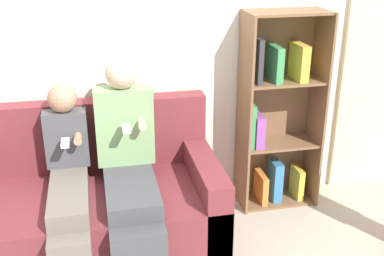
# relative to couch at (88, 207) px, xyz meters

# --- Properties ---
(back_wall) EXTENTS (10.00, 0.06, 2.55)m
(back_wall) POSITION_rel_couch_xyz_m (0.11, 0.47, 0.99)
(back_wall) COLOR silver
(back_wall) RESTS_ON ground_plane
(curtain_panel) EXTENTS (0.67, 0.04, 2.12)m
(curtain_panel) POSITION_rel_couch_xyz_m (2.29, 0.42, 0.77)
(curtain_panel) COLOR beige
(curtain_panel) RESTS_ON ground_plane
(couch) EXTENTS (1.71, 0.88, 0.91)m
(couch) POSITION_rel_couch_xyz_m (0.00, 0.00, 0.00)
(couch) COLOR maroon
(couch) RESTS_ON ground_plane
(adult_seated) EXTENTS (0.37, 0.85, 1.23)m
(adult_seated) POSITION_rel_couch_xyz_m (0.28, -0.08, 0.34)
(adult_seated) COLOR #47474C
(adult_seated) RESTS_ON ground_plane
(child_seated) EXTENTS (0.28, 0.86, 1.08)m
(child_seated) POSITION_rel_couch_xyz_m (-0.10, -0.12, 0.26)
(child_seated) COLOR #70665B
(child_seated) RESTS_ON ground_plane
(bookshelf) EXTENTS (0.58, 0.31, 1.46)m
(bookshelf) POSITION_rel_couch_xyz_m (1.40, 0.31, 0.42)
(bookshelf) COLOR brown
(bookshelf) RESTS_ON ground_plane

